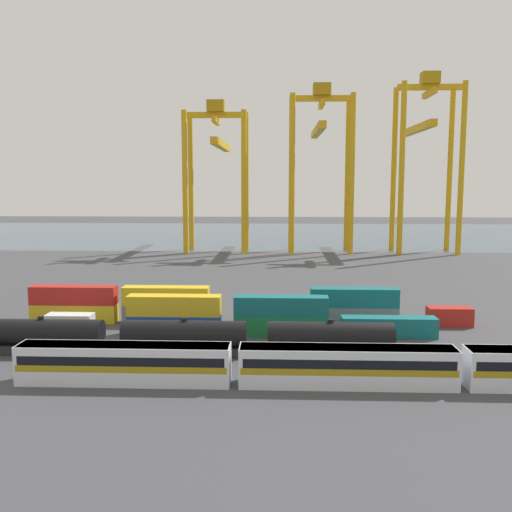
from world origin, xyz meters
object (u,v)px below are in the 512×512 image
(shipping_container_10, at_px, (259,315))
(gantry_crane_west, at_px, (218,160))
(freight_tank_row, at_px, (184,337))
(gantry_crane_central, at_px, (320,150))
(passenger_train, at_px, (347,365))
(shipping_container_6, at_px, (74,313))
(gantry_crane_east, at_px, (425,146))

(shipping_container_10, xyz_separation_m, gantry_crane_west, (-15.06, 87.02, 24.89))
(freight_tank_row, xyz_separation_m, gantry_crane_west, (-6.95, 101.73, 24.10))
(gantry_crane_central, bearing_deg, passenger_train, -92.58)
(shipping_container_10, bearing_deg, shipping_container_6, 180.00)
(freight_tank_row, distance_m, shipping_container_10, 16.82)
(freight_tank_row, xyz_separation_m, shipping_container_10, (8.11, 14.71, -0.78))
(shipping_container_6, bearing_deg, passenger_train, -33.89)
(shipping_container_10, distance_m, gantry_crane_west, 91.75)
(gantry_crane_west, xyz_separation_m, gantry_crane_central, (29.40, -0.55, 2.54))
(gantry_crane_east, bearing_deg, shipping_container_10, -116.87)
(passenger_train, xyz_separation_m, freight_tank_row, (-17.47, 9.25, -0.06))
(passenger_train, distance_m, shipping_container_10, 25.74)
(gantry_crane_central, height_order, gantry_crane_east, gantry_crane_east)
(passenger_train, height_order, freight_tank_row, freight_tank_row)
(shipping_container_6, xyz_separation_m, shipping_container_10, (26.31, 0.00, 0.00))
(freight_tank_row, relative_size, gantry_crane_east, 0.96)
(passenger_train, bearing_deg, freight_tank_row, 152.10)
(gantry_crane_west, bearing_deg, shipping_container_10, -80.18)
(passenger_train, height_order, gantry_crane_east, gantry_crane_east)
(shipping_container_6, relative_size, gantry_crane_east, 0.24)
(gantry_crane_west, bearing_deg, freight_tank_row, -86.09)
(freight_tank_row, height_order, gantry_crane_east, gantry_crane_east)
(shipping_container_6, height_order, gantry_crane_east, gantry_crane_east)
(passenger_train, bearing_deg, gantry_crane_east, 72.68)
(shipping_container_10, xyz_separation_m, gantry_crane_central, (14.34, 86.47, 27.43))
(freight_tank_row, relative_size, shipping_container_6, 3.93)
(gantry_crane_central, relative_size, gantry_crane_east, 0.94)
(gantry_crane_central, distance_m, gantry_crane_east, 29.43)
(freight_tank_row, relative_size, gantry_crane_central, 1.02)
(freight_tank_row, height_order, shipping_container_6, freight_tank_row)
(gantry_crane_central, bearing_deg, gantry_crane_west, 178.93)
(freight_tank_row, distance_m, shipping_container_6, 23.41)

